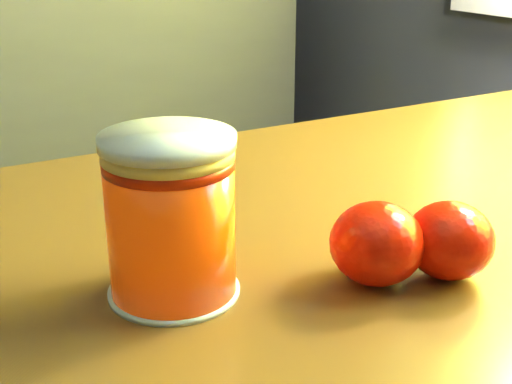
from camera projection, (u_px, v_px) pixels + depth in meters
table at (403, 364)px, 0.58m from camera, size 1.08×0.80×0.77m
juice_glass at (171, 218)px, 0.47m from camera, size 0.09×0.09×0.11m
orange_front at (377, 243)px, 0.49m from camera, size 0.08×0.08×0.06m
orange_back at (450, 240)px, 0.50m from camera, size 0.08×0.08×0.06m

